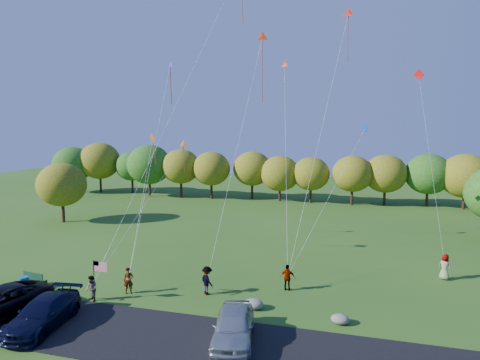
# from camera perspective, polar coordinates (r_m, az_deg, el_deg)

# --- Properties ---
(ground) EXTENTS (140.00, 140.00, 0.00)m
(ground) POSITION_cam_1_polar(r_m,az_deg,el_deg) (28.41, -9.10, -16.17)
(ground) COLOR #2C5718
(ground) RESTS_ON ground
(asphalt_lane) EXTENTS (44.00, 6.00, 0.06)m
(asphalt_lane) POSITION_cam_1_polar(r_m,az_deg,el_deg) (25.17, -13.13, -19.44)
(asphalt_lane) COLOR black
(asphalt_lane) RESTS_ON ground
(treeline) EXTENTS (75.75, 27.84, 8.66)m
(treeline) POSITION_cam_1_polar(r_m,az_deg,el_deg) (61.53, 4.01, 1.40)
(treeline) COLOR #352213
(treeline) RESTS_ON ground
(minivan_navy) EXTENTS (2.88, 5.71, 1.59)m
(minivan_navy) POSITION_cam_1_polar(r_m,az_deg,el_deg) (27.32, -24.79, -15.82)
(minivan_navy) COLOR black
(minivan_navy) RESTS_ON asphalt_lane
(minivan_silver) EXTENTS (3.00, 5.39, 1.74)m
(minivan_silver) POSITION_cam_1_polar(r_m,az_deg,el_deg) (23.46, -0.89, -18.88)
(minivan_silver) COLOR #A4A8AE
(minivan_silver) RESTS_ON asphalt_lane
(flyer_a) EXTENTS (0.77, 0.68, 1.78)m
(flyer_a) POSITION_cam_1_polar(r_m,az_deg,el_deg) (30.46, -14.65, -12.86)
(flyer_a) COLOR #4C4C59
(flyer_a) RESTS_ON ground
(flyer_b) EXTENTS (1.03, 0.98, 1.68)m
(flyer_b) POSITION_cam_1_polar(r_m,az_deg,el_deg) (29.91, -19.20, -13.53)
(flyer_b) COLOR #4C4C59
(flyer_b) RESTS_ON ground
(flyer_c) EXTENTS (1.41, 1.34, 1.92)m
(flyer_c) POSITION_cam_1_polar(r_m,az_deg,el_deg) (29.46, -4.40, -13.21)
(flyer_c) COLOR #4C4C59
(flyer_c) RESTS_ON ground
(flyer_d) EXTENTS (1.08, 0.49, 1.81)m
(flyer_d) POSITION_cam_1_polar(r_m,az_deg,el_deg) (30.23, 6.36, -12.80)
(flyer_d) COLOR #4C4C59
(flyer_d) RESTS_ON ground
(flyer_e) EXTENTS (1.11, 0.99, 1.91)m
(flyer_e) POSITION_cam_1_polar(r_m,az_deg,el_deg) (35.33, 25.64, -10.41)
(flyer_e) COLOR #4C4C59
(flyer_e) RESTS_ON ground
(park_bench) EXTENTS (1.82, 0.56, 1.00)m
(park_bench) POSITION_cam_1_polar(r_m,az_deg,el_deg) (34.12, -25.76, -11.78)
(park_bench) COLOR #143921
(park_bench) RESTS_ON ground
(trash_barrel) EXTENTS (0.64, 0.64, 0.96)m
(trash_barrel) POSITION_cam_1_polar(r_m,az_deg,el_deg) (33.60, -26.84, -12.23)
(trash_barrel) COLOR #0B5AAD
(trash_barrel) RESTS_ON ground
(flag_assembly) EXTENTS (1.00, 0.65, 2.71)m
(flag_assembly) POSITION_cam_1_polar(r_m,az_deg,el_deg) (29.33, -18.43, -11.40)
(flag_assembly) COLOR black
(flag_assembly) RESTS_ON ground
(boulder_near) EXTENTS (1.24, 0.97, 0.62)m
(boulder_near) POSITION_cam_1_polar(r_m,az_deg,el_deg) (27.49, 1.80, -16.20)
(boulder_near) COLOR gray
(boulder_near) RESTS_ON ground
(boulder_far) EXTENTS (1.06, 0.89, 0.55)m
(boulder_far) POSITION_cam_1_polar(r_m,az_deg,el_deg) (26.32, 13.21, -17.61)
(boulder_far) COLOR gray
(boulder_far) RESTS_ON ground
(kites_aloft) EXTENTS (20.46, 7.73, 16.73)m
(kites_aloft) POSITION_cam_1_polar(r_m,az_deg,el_deg) (38.28, 2.52, 16.76)
(kites_aloft) COLOR #FF4B1C
(kites_aloft) RESTS_ON ground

